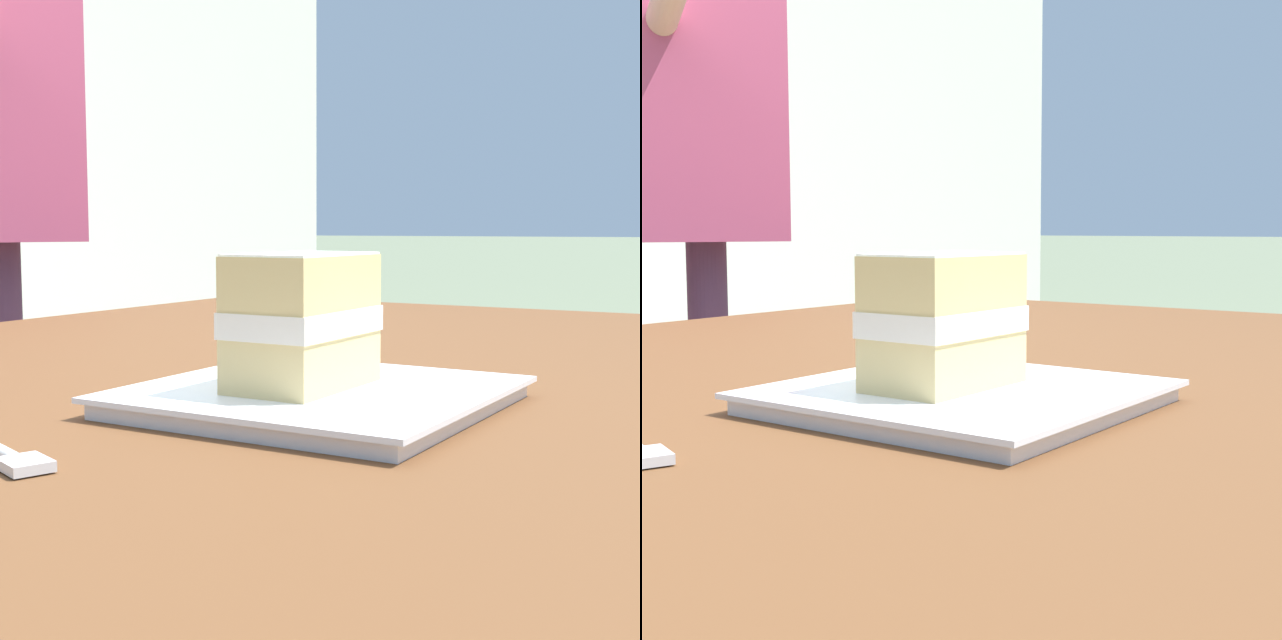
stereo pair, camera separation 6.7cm
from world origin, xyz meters
TOP-DOWN VIEW (x-y plane):
  - patio_table at (0.00, 0.00)m, footprint 1.53×1.04m
  - dessert_plate at (0.12, 0.18)m, footprint 0.25×0.25m
  - cake_slice at (0.13, 0.17)m, footprint 0.12×0.08m
  - diner_person at (-0.38, -0.87)m, footprint 0.48×0.62m

SIDE VIEW (x-z plane):
  - patio_table at x=0.00m, z-range 0.27..0.98m
  - dessert_plate at x=0.12m, z-range 0.71..0.72m
  - cake_slice at x=0.13m, z-range 0.72..0.82m
  - diner_person at x=-0.38m, z-range 0.27..1.88m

